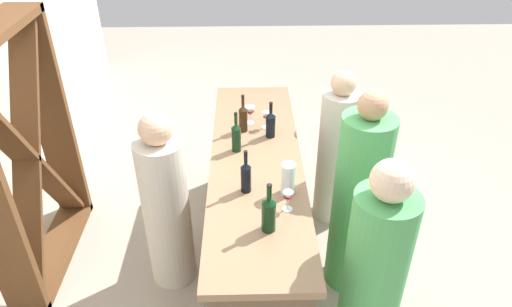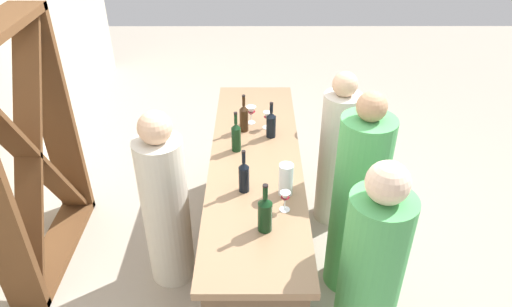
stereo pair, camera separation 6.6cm
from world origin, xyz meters
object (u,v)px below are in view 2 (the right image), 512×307
at_px(person_right_guest, 338,155).
at_px(wine_bottle_center_dark_green, 237,136).
at_px(water_pitcher, 287,179).
at_px(wine_glass_near_left, 286,198).
at_px(wine_bottle_second_left_near_black, 245,176).
at_px(person_center_guest, 369,284).
at_px(person_server_behind, 166,207).
at_px(wine_bottle_rightmost_amber_brown, 244,117).
at_px(wine_bottle_second_right_near_black, 272,124).
at_px(wine_glass_near_right, 252,112).
at_px(wine_rack, 29,155).
at_px(wine_bottle_leftmost_dark_green, 266,213).
at_px(wine_glass_near_center, 268,117).
at_px(person_left_guest, 358,205).

bearing_deg(person_right_guest, wine_bottle_center_dark_green, 44.79).
bearing_deg(water_pitcher, wine_glass_near_left, 175.32).
relative_size(wine_bottle_second_left_near_black, person_center_guest, 0.19).
bearing_deg(wine_bottle_center_dark_green, person_center_guest, -142.82).
xyz_separation_m(wine_bottle_center_dark_green, person_server_behind, (-0.28, 0.51, -0.42)).
bearing_deg(wine_bottle_rightmost_amber_brown, person_right_guest, -80.71).
relative_size(wine_bottle_second_right_near_black, wine_glass_near_right, 1.99).
height_order(wine_bottle_second_right_near_black, wine_bottle_rightmost_amber_brown, wine_bottle_rightmost_amber_brown).
distance_m(wine_bottle_rightmost_amber_brown, person_server_behind, 0.90).
bearing_deg(person_right_guest, wine_rack, 29.22).
height_order(wine_bottle_second_left_near_black, wine_bottle_center_dark_green, wine_bottle_center_dark_green).
xyz_separation_m(wine_bottle_leftmost_dark_green, wine_bottle_rightmost_amber_brown, (1.14, 0.14, -0.01)).
xyz_separation_m(wine_bottle_leftmost_dark_green, water_pitcher, (0.34, -0.14, -0.01)).
xyz_separation_m(wine_bottle_center_dark_green, water_pitcher, (-0.51, -0.33, -0.01)).
bearing_deg(wine_bottle_leftmost_dark_green, person_center_guest, -107.62).
bearing_deg(wine_glass_near_center, wine_rack, 101.99).
relative_size(person_left_guest, person_server_behind, 1.12).
xyz_separation_m(wine_bottle_rightmost_amber_brown, wine_glass_near_right, (0.12, -0.05, -0.02)).
height_order(wine_rack, wine_glass_near_left, wine_rack).
distance_m(wine_bottle_second_right_near_black, wine_bottle_rightmost_amber_brown, 0.23).
distance_m(wine_glass_near_left, wine_glass_near_center, 1.01).
xyz_separation_m(wine_glass_near_right, person_center_guest, (-1.45, -0.68, -0.35)).
xyz_separation_m(water_pitcher, person_server_behind, (0.23, 0.84, -0.41)).
bearing_deg(person_server_behind, wine_bottle_rightmost_amber_brown, 44.55).
xyz_separation_m(wine_bottle_rightmost_amber_brown, person_left_guest, (-0.63, -0.80, -0.35)).
xyz_separation_m(wine_bottle_second_right_near_black, water_pitcher, (-0.71, -0.07, -0.00)).
height_order(wine_glass_near_center, wine_glass_near_right, wine_glass_near_right).
relative_size(person_center_guest, person_server_behind, 1.09).
height_order(wine_bottle_second_right_near_black, wine_glass_near_center, wine_bottle_second_right_near_black).
xyz_separation_m(wine_glass_near_left, person_right_guest, (1.09, -0.51, -0.41)).
height_order(wine_glass_near_left, person_right_guest, person_right_guest).
distance_m(wine_bottle_leftmost_dark_green, person_left_guest, 0.90).
relative_size(wine_bottle_center_dark_green, person_server_behind, 0.22).
xyz_separation_m(wine_glass_near_right, person_left_guest, (-0.75, -0.74, -0.33)).
relative_size(wine_bottle_leftmost_dark_green, person_left_guest, 0.20).
bearing_deg(water_pitcher, person_left_guest, -72.19).
bearing_deg(wine_glass_near_left, water_pitcher, -4.68).
bearing_deg(wine_bottle_second_right_near_black, wine_glass_near_right, 35.61).
bearing_deg(wine_bottle_center_dark_green, person_left_guest, -112.24).
height_order(person_center_guest, person_right_guest, person_center_guest).
bearing_deg(wine_bottle_second_right_near_black, wine_bottle_center_dark_green, 127.26).
distance_m(wine_bottle_center_dark_green, wine_glass_near_right, 0.42).
relative_size(wine_rack, person_right_guest, 1.35).
height_order(water_pitcher, person_left_guest, person_left_guest).
height_order(wine_bottle_rightmost_amber_brown, person_center_guest, person_center_guest).
xyz_separation_m(person_left_guest, person_server_behind, (0.07, 1.35, -0.07)).
height_order(wine_bottle_center_dark_green, wine_bottle_second_right_near_black, wine_bottle_center_dark_green).
xyz_separation_m(wine_glass_near_right, person_right_guest, (0.01, -0.72, -0.42)).
relative_size(person_right_guest, person_server_behind, 0.98).
xyz_separation_m(wine_bottle_second_left_near_black, wine_glass_near_left, (-0.19, -0.25, -0.02)).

